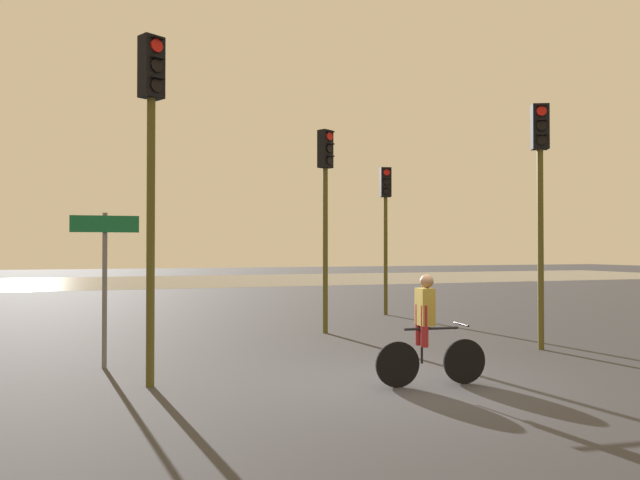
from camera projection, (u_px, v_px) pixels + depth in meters
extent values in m
plane|color=#333338|center=(403.00, 384.00, 9.17)|extent=(120.00, 120.00, 0.00)
cube|color=slate|center=(167.00, 281.00, 39.19)|extent=(80.00, 16.00, 0.01)
cylinder|color=#4C4719|center=(541.00, 249.00, 12.38)|extent=(0.12, 0.12, 3.98)
cube|color=black|center=(540.00, 127.00, 12.42)|extent=(0.39, 0.35, 0.90)
cylinder|color=red|center=(542.00, 111.00, 12.29)|extent=(0.18, 0.11, 0.19)
cube|color=black|center=(542.00, 105.00, 12.27)|extent=(0.22, 0.19, 0.02)
cylinder|color=black|center=(542.00, 126.00, 12.29)|extent=(0.18, 0.11, 0.19)
cube|color=black|center=(542.00, 120.00, 12.27)|extent=(0.22, 0.19, 0.02)
cylinder|color=black|center=(542.00, 140.00, 12.28)|extent=(0.18, 0.11, 0.19)
cube|color=black|center=(542.00, 134.00, 12.26)|extent=(0.22, 0.19, 0.02)
cylinder|color=#4C4719|center=(386.00, 256.00, 18.97)|extent=(0.12, 0.12, 3.59)
cube|color=black|center=(385.00, 182.00, 19.01)|extent=(0.36, 0.30, 0.90)
cylinder|color=red|center=(387.00, 172.00, 18.88)|extent=(0.19, 0.07, 0.19)
cube|color=black|center=(387.00, 169.00, 18.86)|extent=(0.21, 0.16, 0.02)
cylinder|color=black|center=(387.00, 182.00, 18.87)|extent=(0.19, 0.07, 0.19)
cube|color=black|center=(387.00, 178.00, 18.86)|extent=(0.21, 0.16, 0.02)
cylinder|color=black|center=(387.00, 191.00, 18.87)|extent=(0.19, 0.07, 0.19)
cube|color=black|center=(387.00, 188.00, 18.85)|extent=(0.21, 0.16, 0.02)
cylinder|color=#4C4719|center=(151.00, 242.00, 9.03)|extent=(0.12, 0.12, 4.19)
cube|color=black|center=(151.00, 67.00, 9.07)|extent=(0.40, 0.36, 0.90)
cylinder|color=red|center=(157.00, 46.00, 8.98)|extent=(0.18, 0.12, 0.19)
cube|color=black|center=(158.00, 38.00, 8.97)|extent=(0.22, 0.20, 0.02)
cylinder|color=black|center=(157.00, 66.00, 8.98)|extent=(0.18, 0.12, 0.19)
cube|color=black|center=(157.00, 58.00, 8.97)|extent=(0.22, 0.20, 0.02)
cylinder|color=black|center=(157.00, 86.00, 8.97)|extent=(0.18, 0.12, 0.19)
cube|color=black|center=(157.00, 78.00, 8.96)|extent=(0.22, 0.20, 0.02)
cylinder|color=#4C4719|center=(325.00, 250.00, 14.81)|extent=(0.12, 0.12, 3.93)
cube|color=black|center=(325.00, 149.00, 14.84)|extent=(0.40, 0.36, 0.90)
cylinder|color=red|center=(330.00, 136.00, 14.76)|extent=(0.18, 0.12, 0.19)
cube|color=black|center=(330.00, 132.00, 14.75)|extent=(0.22, 0.20, 0.02)
cylinder|color=black|center=(330.00, 148.00, 14.75)|extent=(0.18, 0.12, 0.19)
cube|color=black|center=(330.00, 144.00, 14.74)|extent=(0.22, 0.20, 0.02)
cylinder|color=black|center=(330.00, 161.00, 14.75)|extent=(0.18, 0.12, 0.19)
cube|color=black|center=(330.00, 156.00, 14.74)|extent=(0.22, 0.20, 0.02)
cylinder|color=slate|center=(105.00, 290.00, 10.42)|extent=(0.08, 0.08, 2.60)
cube|color=#116038|center=(105.00, 224.00, 10.38)|extent=(1.10, 0.12, 0.28)
cylinder|color=black|center=(464.00, 361.00, 9.20)|extent=(0.66, 0.11, 0.66)
cylinder|color=black|center=(398.00, 364.00, 8.95)|extent=(0.66, 0.11, 0.66)
cylinder|color=black|center=(431.00, 329.00, 9.08)|extent=(0.84, 0.13, 0.04)
cylinder|color=black|center=(422.00, 344.00, 9.04)|extent=(0.04, 0.04, 0.55)
cylinder|color=black|center=(461.00, 324.00, 9.20)|extent=(0.08, 0.46, 0.03)
cylinder|color=maroon|center=(425.00, 326.00, 8.95)|extent=(0.11, 0.11, 0.60)
cylinder|color=maroon|center=(419.00, 325.00, 9.14)|extent=(0.11, 0.11, 0.60)
cube|color=olive|center=(425.00, 307.00, 9.06)|extent=(0.23, 0.32, 0.54)
sphere|color=#846047|center=(427.00, 281.00, 9.07)|extent=(0.20, 0.20, 0.20)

